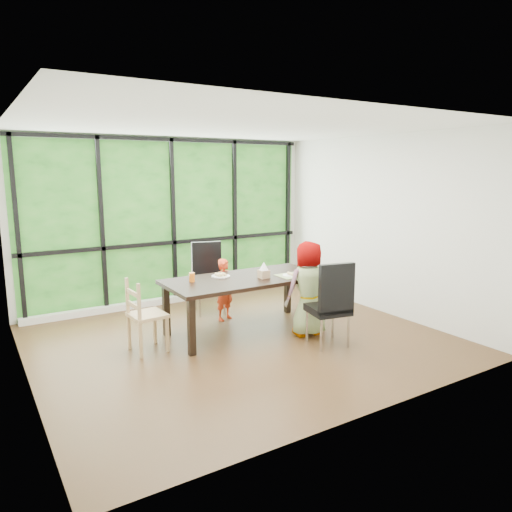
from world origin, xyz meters
The scene contains 22 objects.
ground centered at (0.00, 0.00, 0.00)m, with size 5.00×5.00×0.00m, color black.
back_wall centered at (0.00, 2.25, 1.35)m, with size 5.00×5.00×0.00m, color silver.
foliage_backdrop centered at (0.00, 2.23, 1.35)m, with size 4.80×0.02×2.65m, color #194D17.
window_mullions centered at (0.00, 2.19, 1.35)m, with size 4.80×0.06×2.65m, color black, non-canonical shape.
window_sill centered at (0.00, 2.15, 0.05)m, with size 4.80×0.12×0.10m, color silver.
dining_table centered at (0.24, 0.27, 0.38)m, with size 2.18×1.01×0.75m, color black.
chair_window_leather centered at (0.20, 1.30, 0.54)m, with size 0.46×0.46×1.08m, color black.
chair_interior_leather centered at (0.84, -0.71, 0.54)m, with size 0.46×0.46×1.08m, color black.
chair_end_beech centered at (-1.14, 0.29, 0.45)m, with size 0.42×0.40×0.90m, color #A48355.
child_toddler centered at (0.24, 0.88, 0.45)m, with size 0.33×0.22×0.91m, color red.
child_older centered at (0.88, -0.29, 0.63)m, with size 0.62×0.40×1.27m, color slate.
placemat centered at (0.86, 0.04, 0.75)m, with size 0.45×0.33×0.01m, color tan.
plate_far centered at (-0.03, 0.49, 0.76)m, with size 0.25×0.25×0.02m, color white.
plate_near centered at (0.81, 0.03, 0.76)m, with size 0.22×0.22×0.01m, color white.
orange_cup centered at (-0.48, 0.43, 0.81)m, with size 0.08×0.08×0.12m, color orange.
green_cup centered at (1.12, 0.00, 0.82)m, with size 0.09×0.09×0.14m, color green.
tissue_box centered at (0.43, 0.13, 0.80)m, with size 0.13×0.13×0.11m, color tan.
crepe_rolls_far centered at (-0.03, 0.49, 0.78)m, with size 0.15×0.12×0.04m, color tan, non-canonical shape.
crepe_rolls_near centered at (0.81, 0.03, 0.78)m, with size 0.05×0.12×0.04m, color tan, non-canonical shape.
straw_white centered at (-0.48, 0.43, 0.91)m, with size 0.01×0.01×0.20m, color white.
straw_pink centered at (1.12, 0.00, 0.93)m, with size 0.01×0.01×0.20m, color pink.
tissue centered at (0.43, 0.13, 0.91)m, with size 0.12×0.12×0.11m, color white.
Camera 1 is at (-2.92, -5.06, 2.18)m, focal length 33.15 mm.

